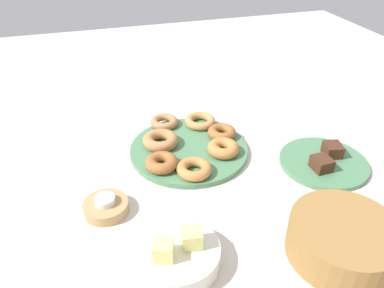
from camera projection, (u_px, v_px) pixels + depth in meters
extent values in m
plane|color=beige|center=(189.00, 152.00, 1.01)|extent=(2.40, 2.40, 0.00)
cylinder|color=#4C7F56|center=(189.00, 150.00, 1.01)|extent=(0.31, 0.31, 0.01)
torus|color=#B27547|center=(164.00, 122.00, 1.10)|extent=(0.11, 0.11, 0.02)
torus|color=#B27547|center=(161.00, 140.00, 1.01)|extent=(0.13, 0.13, 0.03)
torus|color=#C6844C|center=(200.00, 121.00, 1.10)|extent=(0.10, 0.10, 0.02)
torus|color=#BC7A3D|center=(194.00, 169.00, 0.91)|extent=(0.12, 0.12, 0.03)
torus|color=#BC7A3D|center=(223.00, 148.00, 0.98)|extent=(0.09, 0.09, 0.03)
torus|color=#995B2D|center=(222.00, 132.00, 1.04)|extent=(0.11, 0.11, 0.03)
torus|color=#995B2D|center=(162.00, 163.00, 0.92)|extent=(0.11, 0.11, 0.03)
cylinder|color=#4C7F56|center=(323.00, 163.00, 0.96)|extent=(0.22, 0.22, 0.01)
cube|color=#472819|center=(333.00, 150.00, 0.97)|extent=(0.05, 0.06, 0.03)
cube|color=#472819|center=(322.00, 164.00, 0.92)|extent=(0.04, 0.05, 0.03)
cylinder|color=tan|center=(106.00, 207.00, 0.82)|extent=(0.10, 0.10, 0.02)
cylinder|color=silver|center=(105.00, 200.00, 0.81)|extent=(0.04, 0.04, 0.01)
cylinder|color=olive|center=(343.00, 240.00, 0.71)|extent=(0.22, 0.22, 0.07)
cylinder|color=silver|center=(177.00, 255.00, 0.70)|extent=(0.16, 0.16, 0.04)
cube|color=#DBD67A|center=(192.00, 238.00, 0.68)|extent=(0.04, 0.04, 0.04)
cube|color=#DBD67A|center=(163.00, 250.00, 0.66)|extent=(0.05, 0.05, 0.04)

